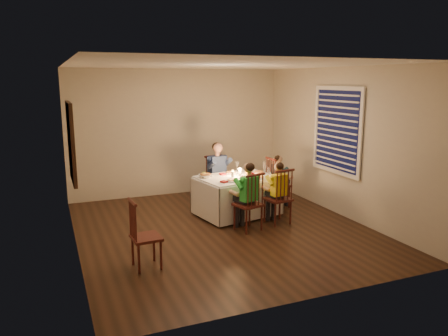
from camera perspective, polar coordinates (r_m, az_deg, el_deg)
name	(u,v)px	position (r m, az deg, el deg)	size (l,w,h in m)	color
ground	(223,229)	(7.15, -0.16, -7.98)	(5.00, 5.00, 0.00)	black
wall_left	(71,160)	(6.35, -19.34, 1.01)	(0.02, 5.00, 2.60)	#B9AE9E
wall_right	(341,142)	(7.94, 15.08, 3.26)	(0.02, 5.00, 2.60)	#B9AE9E
wall_back	(178,132)	(9.17, -6.06, 4.64)	(4.50, 0.02, 2.60)	#B9AE9E
ceiling	(223,65)	(6.75, -0.17, 13.33)	(5.00, 5.00, 0.00)	white
dining_table	(237,188)	(7.75, 1.70, -2.58)	(1.50, 1.20, 0.67)	white
chair_adult	(218,205)	(8.49, -0.80, -4.81)	(0.39, 0.37, 0.96)	#39140F
chair_near_left	(248,230)	(7.13, 3.14, -8.06)	(0.39, 0.37, 0.96)	#39140F
chair_near_right	(277,223)	(7.48, 6.96, -7.17)	(0.39, 0.37, 0.96)	#39140F
chair_end	(278,206)	(8.44, 7.03, -5.00)	(0.39, 0.37, 0.96)	#39140F
chair_extra	(147,267)	(5.88, -10.00, -12.61)	(0.38, 0.36, 0.91)	#39140F
adult	(218,205)	(8.49, -0.80, -4.81)	(0.44, 0.40, 1.21)	navy
child_green	(248,230)	(7.13, 3.14, -8.06)	(0.38, 0.34, 1.11)	green
child_yellow	(277,223)	(7.48, 6.96, -7.17)	(0.34, 0.31, 1.05)	yellow
child_teal	(278,206)	(8.44, 7.03, -5.00)	(0.31, 0.28, 0.99)	#1A3843
setting_adult	(231,173)	(7.93, 0.91, -0.68)	(0.26, 0.26, 0.02)	white
setting_green	(233,181)	(7.35, 1.18, -1.66)	(0.26, 0.26, 0.02)	white
setting_yellow	(259,178)	(7.60, 4.54, -1.26)	(0.26, 0.26, 0.02)	white
setting_teal	(258,173)	(8.00, 4.53, -0.60)	(0.26, 0.26, 0.02)	white
candle_left	(233,174)	(7.64, 1.14, -0.84)	(0.06, 0.06, 0.10)	silver
candle_right	(240,173)	(7.72, 2.05, -0.72)	(0.06, 0.06, 0.10)	silver
squash	(204,175)	(7.66, -2.64, -0.86)	(0.09, 0.09, 0.09)	yellow
orange_fruit	(247,172)	(7.87, 3.05, -0.56)	(0.08, 0.08, 0.08)	#FF9D15
serving_bowl	(205,176)	(7.62, -2.43, -1.04)	(0.24, 0.24, 0.06)	white
wall_mirror	(71,142)	(6.62, -19.32, 3.17)	(0.06, 0.95, 1.15)	black
window_blinds	(336,130)	(7.97, 14.47, 4.77)	(0.07, 1.34, 1.54)	#0C1033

